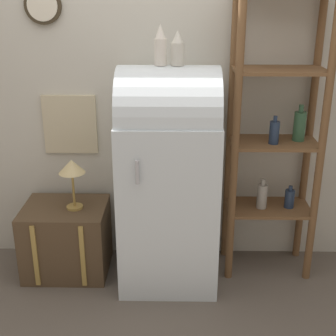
{
  "coord_description": "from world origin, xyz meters",
  "views": [
    {
      "loc": [
        0.05,
        -2.57,
        1.88
      ],
      "look_at": [
        -0.0,
        0.24,
        0.8
      ],
      "focal_mm": 50.0,
      "sensor_mm": 36.0,
      "label": 1
    }
  ],
  "objects_px": {
    "refrigerator": "(169,173)",
    "suitcase_trunk": "(67,239)",
    "vase_left": "(160,46)",
    "desk_lamp": "(72,170)",
    "vase_center": "(178,49)"
  },
  "relations": [
    {
      "from": "refrigerator",
      "to": "suitcase_trunk",
      "type": "bearing_deg",
      "value": 176.21
    },
    {
      "from": "vase_left",
      "to": "desk_lamp",
      "type": "relative_size",
      "value": 0.69
    },
    {
      "from": "vase_left",
      "to": "suitcase_trunk",
      "type": "bearing_deg",
      "value": 176.27
    },
    {
      "from": "vase_center",
      "to": "desk_lamp",
      "type": "distance_m",
      "value": 1.04
    },
    {
      "from": "vase_center",
      "to": "refrigerator",
      "type": "bearing_deg",
      "value": -177.27
    },
    {
      "from": "vase_center",
      "to": "desk_lamp",
      "type": "xyz_separation_m",
      "value": [
        -0.69,
        0.03,
        -0.77
      ]
    },
    {
      "from": "suitcase_trunk",
      "to": "desk_lamp",
      "type": "relative_size",
      "value": 1.63
    },
    {
      "from": "desk_lamp",
      "to": "suitcase_trunk",
      "type": "bearing_deg",
      "value": 169.82
    },
    {
      "from": "vase_left",
      "to": "desk_lamp",
      "type": "distance_m",
      "value": 0.98
    },
    {
      "from": "vase_left",
      "to": "vase_center",
      "type": "relative_size",
      "value": 1.17
    },
    {
      "from": "refrigerator",
      "to": "suitcase_trunk",
      "type": "height_order",
      "value": "refrigerator"
    },
    {
      "from": "refrigerator",
      "to": "vase_left",
      "type": "relative_size",
      "value": 6.11
    },
    {
      "from": "suitcase_trunk",
      "to": "vase_center",
      "type": "distance_m",
      "value": 1.51
    },
    {
      "from": "suitcase_trunk",
      "to": "vase_center",
      "type": "bearing_deg",
      "value": -3.35
    },
    {
      "from": "suitcase_trunk",
      "to": "vase_left",
      "type": "bearing_deg",
      "value": -3.73
    }
  ]
}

